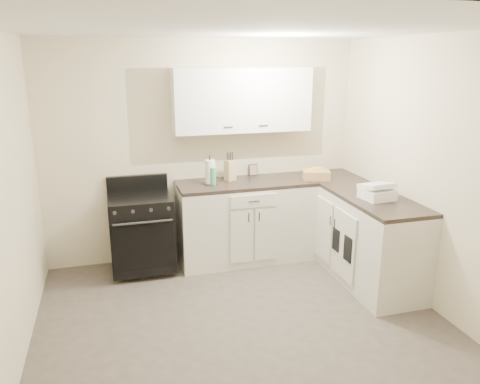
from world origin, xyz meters
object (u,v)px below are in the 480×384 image
object	(u,v)px
knife_block	(230,170)
paper_towel	(210,172)
wicker_basket	(316,175)
countertop_grill	(377,194)
stove	(142,232)

from	to	relation	value
knife_block	paper_towel	size ratio (longest dim) A/B	0.87
knife_block	paper_towel	bearing A→B (deg)	176.72
knife_block	paper_towel	xyz separation A→B (m)	(-0.25, -0.09, 0.02)
wicker_basket	countertop_grill	distance (m)	0.93
countertop_grill	stove	bearing A→B (deg)	150.43
knife_block	wicker_basket	bearing A→B (deg)	-36.31
paper_towel	wicker_basket	bearing A→B (deg)	-5.91
paper_towel	countertop_grill	world-z (taller)	paper_towel
stove	countertop_grill	world-z (taller)	countertop_grill
stove	countertop_grill	bearing A→B (deg)	-23.71
stove	knife_block	world-z (taller)	knife_block
countertop_grill	paper_towel	bearing A→B (deg)	139.19
knife_block	countertop_grill	distance (m)	1.65
stove	paper_towel	world-z (taller)	paper_towel
stove	wicker_basket	distance (m)	2.08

